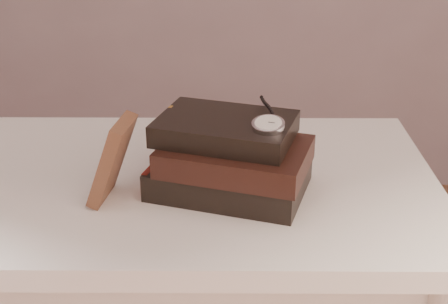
{
  "coord_description": "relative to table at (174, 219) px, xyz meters",
  "views": [
    {
      "loc": [
        0.11,
        -0.7,
        1.29
      ],
      "look_at": [
        0.1,
        0.3,
        0.82
      ],
      "focal_mm": 50.27,
      "sensor_mm": 36.0,
      "label": 1
    }
  ],
  "objects": [
    {
      "name": "pocket_watch",
      "position": [
        0.17,
        -0.08,
        0.23
      ],
      "size": [
        0.07,
        0.16,
        0.02
      ],
      "color": "silver",
      "rests_on": "book_stack"
    },
    {
      "name": "table",
      "position": [
        0.0,
        0.0,
        0.0
      ],
      "size": [
        1.0,
        0.6,
        0.75
      ],
      "color": "white",
      "rests_on": "ground"
    },
    {
      "name": "eyeglasses",
      "position": [
        0.05,
        0.07,
        0.17
      ],
      "size": [
        0.14,
        0.16,
        0.05
      ],
      "color": "silver",
      "rests_on": "book_stack"
    },
    {
      "name": "journal",
      "position": [
        -0.09,
        -0.08,
        0.17
      ],
      "size": [
        0.09,
        0.1,
        0.15
      ],
      "primitive_type": "cube",
      "rotation": [
        0.0,
        0.36,
        -0.15
      ],
      "color": "#48291B",
      "rests_on": "table"
    },
    {
      "name": "book_stack",
      "position": [
        0.11,
        -0.05,
        0.15
      ],
      "size": [
        0.31,
        0.26,
        0.13
      ],
      "color": "black",
      "rests_on": "table"
    }
  ]
}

